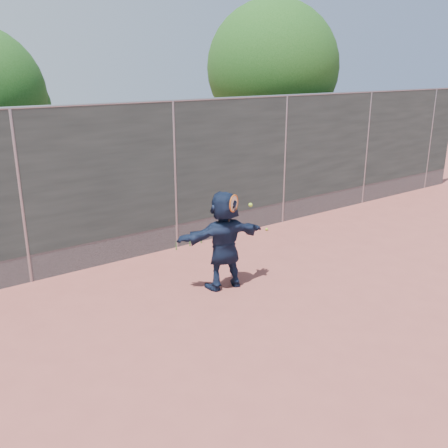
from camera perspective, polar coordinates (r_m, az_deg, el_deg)
ground at (r=8.00m, az=7.86°, el=-9.60°), size 80.00×80.00×0.00m
player at (r=8.37m, az=0.00°, el=-1.85°), size 1.64×0.76×1.70m
ball_ground at (r=11.57m, az=4.89°, el=-0.60°), size 0.07×0.07×0.07m
fence at (r=10.13m, az=-5.65°, el=5.82°), size 20.00×0.06×3.03m
swing_action at (r=8.08m, az=1.30°, el=2.23°), size 0.52×0.16×0.51m
tree_right at (r=14.53m, az=5.99°, el=16.95°), size 3.78×3.60×5.39m
weed_clump at (r=10.57m, az=-3.73°, el=-1.79°), size 0.68×0.07×0.30m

